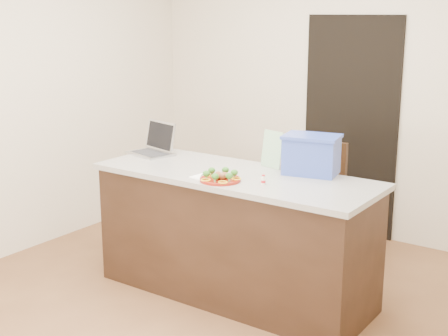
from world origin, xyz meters
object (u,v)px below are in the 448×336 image
Objects in this scene: island at (235,234)px; napkin at (206,177)px; plate at (220,179)px; yogurt_bottle at (263,180)px; chair at (314,195)px; laptop at (155,145)px; blue_box at (311,154)px.

island is 12.76× the size of napkin.
plate is 0.30m from yogurt_bottle.
yogurt_bottle reaches higher than napkin.
plate is (0.04, -0.23, 0.47)m from island.
island is 0.52m from napkin.
laptop is at bearing -145.82° from chair.
plate is at bearing -139.94° from blue_box.
island is 4.80× the size of blue_box.
yogurt_bottle is 0.16× the size of laptop.
chair is at bearing 97.83° from yogurt_bottle.
yogurt_bottle is (0.42, 0.07, 0.02)m from napkin.
napkin reaches higher than island.
chair is at bearing 102.23° from blue_box.
laptop reaches higher than napkin.
plate reaches higher than napkin.
island is at bearing 65.43° from napkin.
yogurt_bottle reaches higher than island.
yogurt_bottle is at bearing -118.21° from blue_box.
island is 7.43× the size of plate.
napkin is 0.38× the size of blue_box.
blue_box reaches higher than plate.
yogurt_bottle is at bearing -0.13° from laptop.
plate is 0.65× the size of blue_box.
yogurt_bottle is at bearing 17.86° from plate.
chair is at bearing 75.88° from napkin.
island is at bearing 156.28° from yogurt_bottle.
plate is 0.69× the size of laptop.
laptop is 1.35m from chair.
laptop is (-0.92, 0.39, 0.06)m from plate.
laptop is 0.40× the size of chair.
napkin is 0.75m from blue_box.
plate is at bearing -162.14° from yogurt_bottle.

